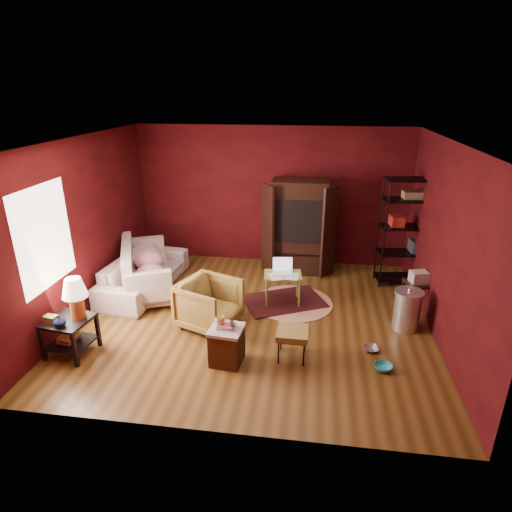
{
  "coord_description": "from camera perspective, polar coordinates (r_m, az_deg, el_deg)",
  "views": [
    {
      "loc": [
        0.88,
        -6.01,
        3.51
      ],
      "look_at": [
        0.0,
        0.2,
        1.0
      ],
      "focal_mm": 30.0,
      "sensor_mm": 36.0,
      "label": 1
    }
  ],
  "objects": [
    {
      "name": "mug",
      "position": [
        5.69,
        -4.85,
        -8.42
      ],
      "size": [
        0.14,
        0.11,
        0.13
      ],
      "primitive_type": "imported",
      "rotation": [
        0.0,
        0.0,
        -0.04
      ],
      "color": "#D2BF66",
      "rests_on": "hamper"
    },
    {
      "name": "vase",
      "position": [
        6.25,
        -24.71,
        -7.94
      ],
      "size": [
        0.17,
        0.18,
        0.16
      ],
      "primitive_type": "imported",
      "rotation": [
        0.0,
        0.0,
        -0.11
      ],
      "color": "#0B1639",
      "rests_on": "side_table"
    },
    {
      "name": "hamper",
      "position": [
        5.87,
        -3.91,
        -11.69
      ],
      "size": [
        0.47,
        0.47,
        0.61
      ],
      "rotation": [
        0.0,
        0.0,
        -0.1
      ],
      "color": "#482510",
      "rests_on": "ground"
    },
    {
      "name": "small_stand",
      "position": [
        7.38,
        20.8,
        -3.3
      ],
      "size": [
        0.45,
        0.45,
        0.75
      ],
      "rotation": [
        0.0,
        0.0,
        0.25
      ],
      "color": "black",
      "rests_on": "ground"
    },
    {
      "name": "rug_oriental",
      "position": [
        7.51,
        3.74,
        -5.97
      ],
      "size": [
        1.59,
        1.39,
        0.01
      ],
      "rotation": [
        0.0,
        0.0,
        0.45
      ],
      "color": "#501518",
      "rests_on": "ground"
    },
    {
      "name": "wire_shelving",
      "position": [
        8.27,
        19.71,
        3.58
      ],
      "size": [
        1.03,
        0.55,
        2.01
      ],
      "rotation": [
        0.0,
        0.0,
        0.13
      ],
      "color": "black",
      "rests_on": "ground"
    },
    {
      "name": "rug_round",
      "position": [
        7.48,
        4.92,
        -6.2
      ],
      "size": [
        1.67,
        1.67,
        0.01
      ],
      "rotation": [
        0.0,
        0.0,
        -0.25
      ],
      "color": "beige",
      "rests_on": "ground"
    },
    {
      "name": "laptop_desk",
      "position": [
        7.29,
        3.58,
        -2.8
      ],
      "size": [
        0.68,
        0.56,
        0.78
      ],
      "rotation": [
        0.0,
        0.0,
        0.13
      ],
      "color": "#95A049",
      "rests_on": "ground"
    },
    {
      "name": "trash_can",
      "position": [
        6.98,
        19.48,
        -6.76
      ],
      "size": [
        0.54,
        0.54,
        0.68
      ],
      "rotation": [
        0.0,
        0.0,
        -0.29
      ],
      "color": "silver",
      "rests_on": "ground"
    },
    {
      "name": "armchair",
      "position": [
        6.65,
        -6.28,
        -6.09
      ],
      "size": [
        1.0,
        1.03,
        0.83
      ],
      "primitive_type": "imported",
      "rotation": [
        0.0,
        0.0,
        1.2
      ],
      "color": "black",
      "rests_on": "ground"
    },
    {
      "name": "side_table",
      "position": [
        6.37,
        -23.32,
        -6.56
      ],
      "size": [
        0.64,
        0.64,
        1.13
      ],
      "rotation": [
        0.0,
        0.0,
        -0.13
      ],
      "color": "black",
      "rests_on": "ground"
    },
    {
      "name": "footstool",
      "position": [
        5.91,
        4.89,
        -10.32
      ],
      "size": [
        0.43,
        0.43,
        0.43
      ],
      "rotation": [
        0.0,
        0.0,
        -0.01
      ],
      "color": "black",
      "rests_on": "ground"
    },
    {
      "name": "pet_bowl_steel",
      "position": [
        6.38,
        15.06,
        -11.21
      ],
      "size": [
        0.23,
        0.09,
        0.23
      ],
      "primitive_type": "imported",
      "rotation": [
        0.0,
        0.0,
        0.14
      ],
      "color": "#B7B8BE",
      "rests_on": "ground"
    },
    {
      "name": "tv_armoire",
      "position": [
        8.42,
        5.73,
        4.08
      ],
      "size": [
        1.46,
        0.76,
        1.85
      ],
      "rotation": [
        0.0,
        0.0,
        -0.01
      ],
      "color": "black",
      "rests_on": "ground"
    },
    {
      "name": "sofa_cushions",
      "position": [
        8.01,
        -14.7,
        -1.87
      ],
      "size": [
        1.44,
        2.05,
        0.8
      ],
      "rotation": [
        0.0,
        0.0,
        0.41
      ],
      "color": "#AE9698",
      "rests_on": "sofa"
    },
    {
      "name": "room",
      "position": [
        6.42,
        -0.62,
        2.65
      ],
      "size": [
        5.54,
        5.04,
        2.84
      ],
      "color": "brown",
      "rests_on": "ground"
    },
    {
      "name": "pet_bowl_turquoise",
      "position": [
        6.04,
        16.7,
        -13.4
      ],
      "size": [
        0.25,
        0.17,
        0.24
      ],
      "primitive_type": "imported",
      "rotation": [
        0.0,
        0.0,
        -0.43
      ],
      "color": "#29AEC3",
      "rests_on": "ground"
    },
    {
      "name": "sofa",
      "position": [
        8.04,
        -14.76,
        -1.52
      ],
      "size": [
        0.85,
        2.23,
        0.85
      ],
      "primitive_type": "imported",
      "rotation": [
        0.0,
        0.0,
        1.47
      ],
      "color": "#AE9698",
      "rests_on": "ground"
    }
  ]
}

